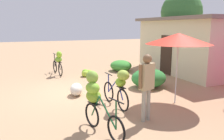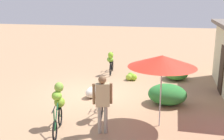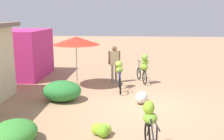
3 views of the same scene
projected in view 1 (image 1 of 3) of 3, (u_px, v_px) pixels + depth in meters
name	position (u px, v px, depth m)	size (l,w,h in m)	color
ground_plane	(72.00, 93.00, 8.39)	(60.00, 60.00, 0.00)	tan
building_low	(192.00, 45.00, 11.98)	(6.10, 3.77, 2.92)	beige
tree_behind_building	(181.00, 13.00, 14.79)	(2.70, 2.70, 4.71)	brown
hedge_bush_front_left	(121.00, 66.00, 12.39)	(1.32, 1.16, 0.60)	#3B8D34
hedge_bush_front_right	(149.00, 78.00, 9.07)	(1.23, 1.46, 0.77)	#2D7D34
market_umbrella	(179.00, 39.00, 6.89)	(2.06, 2.06, 2.27)	beige
bicycle_leftmost	(58.00, 61.00, 11.25)	(1.66, 0.40, 1.24)	black
bicycle_near_pile	(119.00, 85.00, 6.66)	(1.63, 0.42, 1.23)	black
bicycle_center_loaded	(96.00, 97.00, 5.25)	(1.55, 0.57, 1.43)	black
banana_pile_on_ground	(86.00, 73.00, 11.03)	(0.62, 0.67, 0.36)	#72B526
produce_sack	(76.00, 89.00, 8.05)	(0.70, 0.44, 0.44)	silver
person_vendor	(147.00, 80.00, 5.71)	(0.32, 0.55, 1.78)	gray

